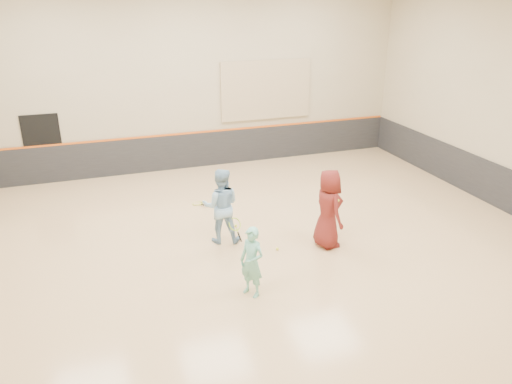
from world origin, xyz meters
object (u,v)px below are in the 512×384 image
object	(u,v)px
spare_racket	(198,202)
young_man	(328,209)
girl	(252,262)
instructor	(221,206)

from	to	relation	value
spare_racket	young_man	bearing A→B (deg)	-55.41
young_man	spare_racket	world-z (taller)	young_man
girl	instructor	world-z (taller)	instructor
girl	young_man	distance (m)	2.74
girl	instructor	bearing A→B (deg)	145.38
instructor	spare_racket	bearing A→B (deg)	-72.14
instructor	spare_racket	size ratio (longest dim) A/B	2.67
instructor	young_man	size ratio (longest dim) A/B	0.97
instructor	girl	bearing A→B (deg)	105.34
girl	instructor	distance (m)	2.43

